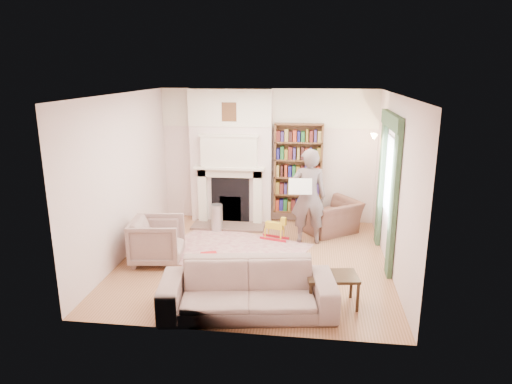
# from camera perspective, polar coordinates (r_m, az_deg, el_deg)

# --- Properties ---
(floor) EXTENTS (4.50, 4.50, 0.00)m
(floor) POSITION_cam_1_polar(r_m,az_deg,el_deg) (7.95, -0.23, -8.50)
(floor) COLOR brown
(floor) RESTS_ON ground
(ceiling) EXTENTS (4.50, 4.50, 0.00)m
(ceiling) POSITION_cam_1_polar(r_m,az_deg,el_deg) (7.29, -0.25, 12.10)
(ceiling) COLOR white
(ceiling) RESTS_ON wall_back
(wall_back) EXTENTS (4.50, 0.00, 4.50)m
(wall_back) POSITION_cam_1_polar(r_m,az_deg,el_deg) (9.68, 1.49, 4.51)
(wall_back) COLOR silver
(wall_back) RESTS_ON floor
(wall_front) EXTENTS (4.50, 0.00, 4.50)m
(wall_front) POSITION_cam_1_polar(r_m,az_deg,el_deg) (5.36, -3.36, -4.38)
(wall_front) COLOR silver
(wall_front) RESTS_ON floor
(wall_left) EXTENTS (0.00, 4.50, 4.50)m
(wall_left) POSITION_cam_1_polar(r_m,az_deg,el_deg) (8.09, -16.25, 1.77)
(wall_left) COLOR silver
(wall_left) RESTS_ON floor
(wall_right) EXTENTS (0.00, 4.50, 4.50)m
(wall_right) POSITION_cam_1_polar(r_m,az_deg,el_deg) (7.55, 16.95, 0.77)
(wall_right) COLOR silver
(wall_right) RESTS_ON floor
(fireplace) EXTENTS (1.70, 0.58, 2.80)m
(fireplace) POSITION_cam_1_polar(r_m,az_deg,el_deg) (9.59, -3.11, 4.31)
(fireplace) COLOR silver
(fireplace) RESTS_ON floor
(bookcase) EXTENTS (1.00, 0.24, 1.85)m
(bookcase) POSITION_cam_1_polar(r_m,az_deg,el_deg) (9.56, 5.29, 2.94)
(bookcase) COLOR brown
(bookcase) RESTS_ON floor
(window) EXTENTS (0.02, 0.90, 1.30)m
(window) POSITION_cam_1_polar(r_m,az_deg,el_deg) (7.92, 16.41, 1.85)
(window) COLOR silver
(window) RESTS_ON wall_right
(curtain_left) EXTENTS (0.07, 0.32, 2.40)m
(curtain_left) POSITION_cam_1_polar(r_m,az_deg,el_deg) (7.31, 16.82, -1.31)
(curtain_left) COLOR #334E32
(curtain_left) RESTS_ON floor
(curtain_right) EXTENTS (0.07, 0.32, 2.40)m
(curtain_right) POSITION_cam_1_polar(r_m,az_deg,el_deg) (8.64, 15.36, 1.31)
(curtain_right) COLOR #334E32
(curtain_right) RESTS_ON floor
(pelmet) EXTENTS (0.09, 1.70, 0.24)m
(pelmet) POSITION_cam_1_polar(r_m,az_deg,el_deg) (7.76, 16.60, 8.55)
(pelmet) COLOR #334E32
(pelmet) RESTS_ON wall_right
(wall_sconce) EXTENTS (0.20, 0.24, 0.24)m
(wall_sconce) POSITION_cam_1_polar(r_m,az_deg,el_deg) (8.88, 14.24, 6.35)
(wall_sconce) COLOR gold
(wall_sconce) RESTS_ON wall_right
(rug) EXTENTS (2.95, 2.60, 0.01)m
(rug) POSITION_cam_1_polar(r_m,az_deg,el_deg) (8.33, -3.04, -7.33)
(rug) COLOR beige
(rug) RESTS_ON floor
(armchair_reading) EXTENTS (1.34, 1.31, 0.66)m
(armchair_reading) POSITION_cam_1_polar(r_m,az_deg,el_deg) (9.24, 9.32, -3.06)
(armchair_reading) COLOR #4C2D28
(armchair_reading) RESTS_ON floor
(armchair_left) EXTENTS (0.94, 0.92, 0.77)m
(armchair_left) POSITION_cam_1_polar(r_m,az_deg,el_deg) (7.93, -12.23, -5.93)
(armchair_left) COLOR gray
(armchair_left) RESTS_ON floor
(sofa) EXTENTS (2.44, 1.25, 0.68)m
(sofa) POSITION_cam_1_polar(r_m,az_deg,el_deg) (6.25, -1.03, -11.99)
(sofa) COLOR gray
(sofa) RESTS_ON floor
(man_reading) EXTENTS (0.69, 0.48, 1.80)m
(man_reading) POSITION_cam_1_polar(r_m,az_deg,el_deg) (8.49, 6.58, -0.56)
(man_reading) COLOR #5D4D4A
(man_reading) RESTS_ON floor
(newspaper) EXTENTS (0.43, 0.15, 0.28)m
(newspaper) POSITION_cam_1_polar(r_m,az_deg,el_deg) (8.24, 5.57, 0.70)
(newspaper) COLOR white
(newspaper) RESTS_ON man_reading
(coffee_table) EXTENTS (0.76, 0.55, 0.45)m
(coffee_table) POSITION_cam_1_polar(r_m,az_deg,el_deg) (6.55, 9.42, -11.99)
(coffee_table) COLOR black
(coffee_table) RESTS_ON floor
(paraffin_heater) EXTENTS (0.24, 0.24, 0.55)m
(paraffin_heater) POSITION_cam_1_polar(r_m,az_deg,el_deg) (9.27, -4.91, -3.21)
(paraffin_heater) COLOR #B3B7BC
(paraffin_heater) RESTS_ON floor
(rocking_horse) EXTENTS (0.57, 0.35, 0.47)m
(rocking_horse) POSITION_cam_1_polar(r_m,az_deg,el_deg) (8.77, 2.33, -4.53)
(rocking_horse) COLOR gold
(rocking_horse) RESTS_ON rug
(board_game) EXTENTS (0.50, 0.50, 0.03)m
(board_game) POSITION_cam_1_polar(r_m,az_deg,el_deg) (7.60, -6.35, -9.53)
(board_game) COLOR gold
(board_game) RESTS_ON rug
(game_box_lid) EXTENTS (0.32, 0.27, 0.05)m
(game_box_lid) POSITION_cam_1_polar(r_m,az_deg,el_deg) (8.12, -5.91, -7.77)
(game_box_lid) COLOR red
(game_box_lid) RESTS_ON rug
(comic_annuals) EXTENTS (0.33, 0.75, 0.02)m
(comic_annuals) POSITION_cam_1_polar(r_m,az_deg,el_deg) (7.61, 0.08, -9.44)
(comic_annuals) COLOR red
(comic_annuals) RESTS_ON rug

